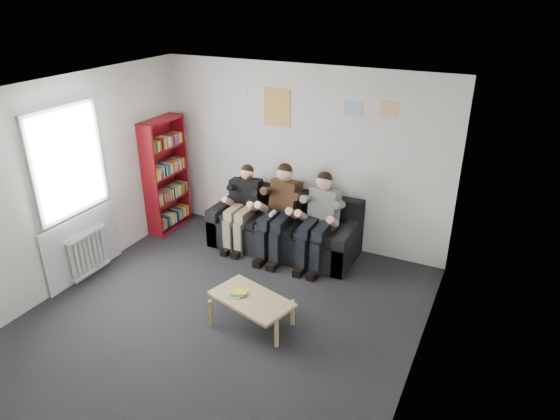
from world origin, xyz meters
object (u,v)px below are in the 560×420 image
at_px(sofa, 285,230).
at_px(person_right, 318,221).
at_px(person_left, 243,207).
at_px(person_middle, 279,213).
at_px(coffee_table, 251,301).
at_px(bookshelf, 166,175).

relative_size(sofa, person_right, 1.64).
bearing_deg(person_left, person_middle, -6.04).
height_order(person_left, person_right, person_right).
xyz_separation_m(coffee_table, person_right, (0.15, 1.68, 0.33)).
xyz_separation_m(person_middle, person_right, (0.61, 0.00, -0.01)).
bearing_deg(person_right, sofa, 168.52).
height_order(sofa, coffee_table, sofa).
xyz_separation_m(coffee_table, person_left, (-1.07, 1.69, 0.30)).
relative_size(bookshelf, person_left, 1.45).
bearing_deg(person_middle, bookshelf, -171.16).
bearing_deg(bookshelf, coffee_table, -34.87).
bearing_deg(bookshelf, person_middle, -1.05).
relative_size(coffee_table, person_left, 0.76).
bearing_deg(coffee_table, bookshelf, 145.35).
height_order(bookshelf, person_right, bookshelf).
relative_size(sofa, person_middle, 1.60).
bearing_deg(bookshelf, person_right, -0.82).
bearing_deg(person_middle, person_right, 9.85).
bearing_deg(person_left, bookshelf, 173.63).
height_order(sofa, person_middle, person_middle).
distance_m(sofa, person_middle, 0.42).
bearing_deg(coffee_table, person_middle, 105.29).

